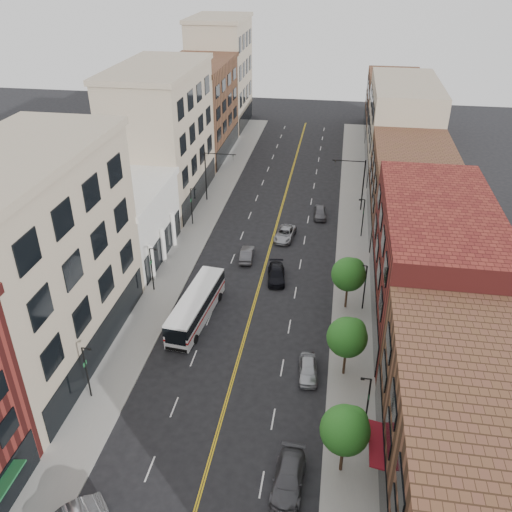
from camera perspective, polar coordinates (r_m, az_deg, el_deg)
The scene contains 31 objects.
ground at distance 39.69m, azimuth -6.16°, elevation -24.34°, with size 220.00×220.00×0.00m, color black.
sidewalk_left at distance 67.79m, azimuth -6.95°, elevation 1.42°, with size 4.00×110.00×0.15m, color gray.
sidewalk_right at distance 65.55m, azimuth 10.15°, elevation 0.09°, with size 4.00×110.00×0.15m, color gray.
bldg_l_tanoffice at distance 48.66m, azimuth -22.48°, elevation -0.97°, with size 10.00×22.00×18.00m, color tan.
bldg_l_white at distance 64.90m, azimuth -14.06°, elevation 3.25°, with size 10.00×14.00×8.00m, color silver.
bldg_l_far_a at distance 77.80m, azimuth -9.88°, elevation 12.14°, with size 10.00×20.00×18.00m, color tan.
bldg_l_far_b at distance 96.59m, azimuth -6.07°, elevation 14.93°, with size 10.00×20.00×15.00m, color brown.
bldg_l_far_c at distance 113.06m, azimuth -3.75°, elevation 18.51°, with size 10.00×16.00×20.00m, color tan.
bldg_r_near at distance 36.25m, azimuth 22.52°, elevation -21.63°, with size 10.00×26.00×10.00m, color brown.
bldg_r_mid at distance 53.85m, azimuth 18.08°, elevation -0.76°, with size 10.00×22.00×12.00m, color #5B1A18.
bldg_r_far_a at distance 73.02m, azimuth 16.05°, elevation 6.87°, with size 10.00×20.00×10.00m, color brown.
bldg_r_far_b at distance 92.14m, azimuth 15.10°, elevation 13.04°, with size 10.00×22.00×14.00m, color tan.
bldg_r_far_c at distance 111.77m, azimuth 14.25°, elevation 15.20°, with size 10.00×18.00×11.00m, color brown.
tree_r_1 at distance 38.37m, azimuth 9.49°, elevation -17.47°, with size 3.40×3.40×5.59m.
tree_r_2 at distance 45.79m, azimuth 9.69°, elevation -8.30°, with size 3.40×3.40×5.59m.
tree_r_3 at distance 54.04m, azimuth 9.82°, elevation -1.80°, with size 3.40×3.40×5.59m.
lamp_l_1 at distance 45.78m, azimuth -17.40°, elevation -11.32°, with size 0.81×0.55×5.05m.
lamp_l_2 at distance 57.59m, azimuth -10.89°, elevation -1.13°, with size 0.81×0.55×5.05m.
lamp_l_3 at distance 71.06m, azimuth -6.77°, elevation 5.43°, with size 0.81×0.55×5.05m.
lamp_r_1 at distance 42.05m, azimuth 11.64°, elevation -14.77°, with size 0.81×0.55×5.05m.
lamp_r_2 at distance 54.67m, azimuth 11.35°, elevation -3.00°, with size 0.81×0.55×5.05m.
lamp_r_3 at distance 68.71m, azimuth 11.17°, elevation 4.17°, with size 0.81×0.55×5.05m.
signal_mast_left at distance 77.38m, azimuth -4.80°, elevation 8.96°, with size 4.49×0.18×7.20m.
signal_mast_right at distance 75.37m, azimuth 10.71°, elevation 7.96°, with size 4.49×0.18×7.20m.
city_bus at distance 53.38m, azimuth -6.32°, elevation -5.16°, with size 3.42×11.06×2.80m.
car_parked_mid at distance 39.75m, azimuth 3.43°, elevation -22.32°, with size 2.04×5.01×1.46m, color #45454A.
car_parked_far at distance 47.44m, azimuth 5.50°, elevation -11.79°, with size 1.61×4.00×1.36m, color #A6A8AD.
car_lane_behind at distance 63.54m, azimuth -0.97°, elevation 0.21°, with size 1.42×4.08×1.35m, color #4B4B50.
car_lane_a at distance 59.71m, azimuth 2.15°, elevation -1.93°, with size 1.88×4.63×1.34m, color black.
car_lane_b at distance 68.18m, azimuth 3.07°, elevation 2.35°, with size 2.19×4.76×1.32m, color #999BA0.
car_lane_c at distance 74.14m, azimuth 6.75°, elevation 4.57°, with size 1.63×4.06×1.38m, color #56555B.
Camera 1 is at (7.49, -22.15, 32.08)m, focal length 38.00 mm.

